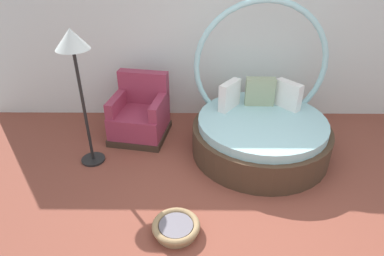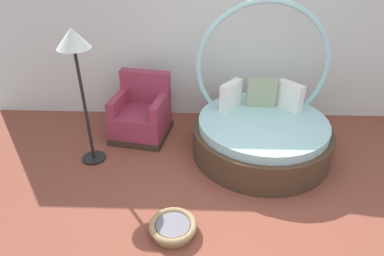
% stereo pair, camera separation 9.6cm
% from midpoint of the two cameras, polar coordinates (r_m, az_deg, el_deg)
% --- Properties ---
extents(ground_plane, '(8.00, 8.00, 0.02)m').
position_cam_midpoint_polar(ground_plane, '(3.96, 7.27, -14.71)').
color(ground_plane, brown).
extents(back_wall, '(8.00, 0.12, 2.75)m').
position_cam_midpoint_polar(back_wall, '(5.46, 5.51, 15.62)').
color(back_wall, silver).
rests_on(back_wall, ground_plane).
extents(round_daybed, '(1.91, 1.91, 2.03)m').
position_cam_midpoint_polar(round_daybed, '(4.84, 10.88, 0.29)').
color(round_daybed, '#473323').
rests_on(round_daybed, ground_plane).
extents(red_armchair, '(0.93, 0.93, 0.94)m').
position_cam_midpoint_polar(red_armchair, '(5.20, -9.22, 2.09)').
color(red_armchair, '#38281E').
rests_on(red_armchair, ground_plane).
extents(pet_basket, '(0.51, 0.51, 0.13)m').
position_cam_midpoint_polar(pet_basket, '(3.72, -3.47, -16.35)').
color(pet_basket, '#9E7F56').
rests_on(pet_basket, ground_plane).
extents(floor_lamp, '(0.40, 0.40, 1.82)m').
position_cam_midpoint_polar(floor_lamp, '(4.26, -19.88, 11.75)').
color(floor_lamp, black).
rests_on(floor_lamp, ground_plane).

